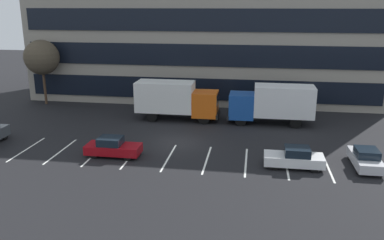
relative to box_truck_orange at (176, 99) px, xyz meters
name	(u,v)px	position (x,y,z in m)	size (l,w,h in m)	color
ground_plane	(177,142)	(1.43, -6.57, -2.07)	(120.00, 120.00, 0.00)	black
office_building	(206,20)	(1.43, 11.38, 6.93)	(39.34, 12.37, 18.00)	gray
lot_markings	(169,157)	(1.43, -9.92, -2.07)	(22.54, 5.40, 0.01)	silver
box_truck_orange	(176,99)	(0.00, 0.00, 0.00)	(7.93, 2.63, 3.68)	#D85914
box_truck_blue	(273,103)	(9.14, -0.03, -0.03)	(7.82, 2.59, 3.63)	#194799
sedan_white	(294,158)	(10.31, -10.35, -1.39)	(4.02, 1.68, 1.44)	white
sedan_silver	(365,158)	(15.09, -9.65, -1.41)	(1.63, 3.90, 1.40)	silver
sedan_maroon	(113,147)	(-2.68, -10.24, -1.39)	(4.01, 1.68, 1.44)	maroon
bare_tree	(42,57)	(-15.57, 3.99, 3.10)	(3.78, 3.78, 7.08)	#473323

